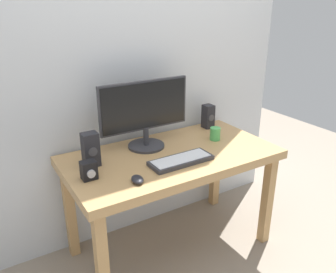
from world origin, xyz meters
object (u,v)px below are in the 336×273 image
coffee_mug (215,134)px  speaker_right (208,116)px  mouse (137,179)px  desk (171,165)px  speaker_left (91,150)px  keyboard_primary (181,160)px  monitor (145,112)px  audio_controller (89,170)px

coffee_mug → speaker_right: bearing=64.3°
coffee_mug → mouse: bearing=-160.7°
mouse → desk: bearing=41.2°
speaker_right → speaker_left: 0.98m
keyboard_primary → speaker_right: size_ratio=2.23×
speaker_right → coffee_mug: size_ratio=1.99×
desk → speaker_left: bearing=168.5°
keyboard_primary → speaker_left: speaker_left is taller
monitor → speaker_right: bearing=7.4°
desk → coffee_mug: size_ratio=15.11×
keyboard_primary → speaker_left: 0.53m
coffee_mug → keyboard_primary: bearing=-156.1°
audio_controller → coffee_mug: size_ratio=1.17×
desk → monitor: size_ratio=2.19×
mouse → coffee_mug: bearing=28.7°
desk → speaker_right: 0.57m
mouse → coffee_mug: 0.77m
speaker_left → audio_controller: bearing=-114.3°
keyboard_primary → coffee_mug: size_ratio=4.44×
monitor → keyboard_primary: monitor is taller
keyboard_primary → speaker_right: speaker_right is taller
desk → audio_controller: size_ratio=12.96×
monitor → mouse: (-0.26, -0.40, -0.22)m
monitor → audio_controller: bearing=-153.5°
keyboard_primary → audio_controller: size_ratio=3.81×
keyboard_primary → mouse: mouse is taller
coffee_mug → desk: bearing=-174.4°
keyboard_primary → desk: bearing=82.0°
speaker_right → audio_controller: 1.08m
desk → speaker_left: 0.53m
keyboard_primary → speaker_right: (0.50, 0.39, 0.07)m
desk → audio_controller: bearing=-175.0°
mouse → speaker_right: size_ratio=0.54×
keyboard_primary → speaker_left: size_ratio=1.94×
monitor → mouse: size_ratio=6.38×
speaker_left → speaker_right: bearing=9.3°
desk → speaker_right: bearing=28.1°
monitor → keyboard_primary: 0.40m
speaker_right → audio_controller: bearing=-163.5°
mouse → coffee_mug: size_ratio=1.08×
keyboard_primary → coffee_mug: (0.39, 0.17, 0.03)m
speaker_left → coffee_mug: size_ratio=2.29×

